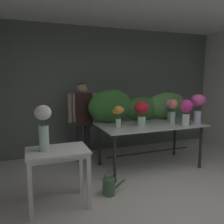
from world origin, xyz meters
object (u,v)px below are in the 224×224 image
at_px(vase_coral_ranunculus, 173,110).
at_px(vase_sunset_stock, 118,114).
at_px(vase_crimson_lilies, 142,111).
at_px(watering_can, 109,186).
at_px(vase_magenta_anemones, 186,110).
at_px(vase_fuchsia_peonies, 198,105).
at_px(florist, 83,114).
at_px(vase_lilac_roses, 171,107).
at_px(vase_white_roses_tall, 43,125).
at_px(display_table_glass, 150,130).
at_px(side_table_white, 58,158).

distance_m(vase_coral_ranunculus, vase_sunset_stock, 1.08).
xyz_separation_m(vase_crimson_lilies, watering_can, (-0.84, -0.64, -0.95)).
distance_m(vase_coral_ranunculus, vase_magenta_anemones, 0.27).
xyz_separation_m(vase_fuchsia_peonies, vase_crimson_lilies, (-1.04, 0.21, -0.09)).
distance_m(florist, vase_magenta_anemones, 1.94).
bearing_deg(vase_sunset_stock, watering_can, -121.35).
relative_size(vase_sunset_stock, vase_lilac_roses, 0.87).
relative_size(vase_magenta_anemones, vase_white_roses_tall, 0.81).
bearing_deg(vase_white_roses_tall, florist, 60.45).
height_order(vase_crimson_lilies, watering_can, vase_crimson_lilies).
bearing_deg(watering_can, vase_white_roses_tall, -178.15).
height_order(vase_coral_ranunculus, vase_white_roses_tall, vase_white_roses_tall).
distance_m(vase_fuchsia_peonies, vase_lilac_roses, 0.56).
bearing_deg(florist, vase_white_roses_tall, -119.55).
relative_size(florist, vase_coral_ranunculus, 3.45).
height_order(vase_sunset_stock, vase_white_roses_tall, vase_white_roses_tall).
height_order(display_table_glass, vase_lilac_roses, vase_lilac_roses).
xyz_separation_m(vase_coral_ranunculus, vase_magenta_anemones, (0.10, -0.25, 0.02)).
distance_m(vase_sunset_stock, vase_lilac_roses, 1.25).
xyz_separation_m(vase_coral_ranunculus, vase_lilac_roses, (0.15, 0.29, 0.01)).
distance_m(vase_sunset_stock, vase_white_roses_tall, 1.46).
height_order(display_table_glass, vase_sunset_stock, vase_sunset_stock).
height_order(vase_magenta_anemones, vase_crimson_lilies, vase_magenta_anemones).
height_order(vase_fuchsia_peonies, vase_crimson_lilies, vase_fuchsia_peonies).
bearing_deg(vase_magenta_anemones, vase_sunset_stock, 165.96).
relative_size(side_table_white, vase_crimson_lilies, 1.77).
height_order(vase_sunset_stock, vase_crimson_lilies, vase_crimson_lilies).
bearing_deg(vase_lilac_roses, side_table_white, -157.90).
bearing_deg(display_table_glass, vase_sunset_stock, -176.85).
xyz_separation_m(vase_sunset_stock, vase_magenta_anemones, (1.18, -0.29, 0.04)).
xyz_separation_m(side_table_white, vase_crimson_lilies, (1.55, 0.67, 0.43)).
height_order(display_table_glass, vase_magenta_anemones, vase_magenta_anemones).
distance_m(side_table_white, watering_can, 0.88).
distance_m(vase_sunset_stock, vase_fuchsia_peonies, 1.50).
relative_size(vase_magenta_anemones, watering_can, 1.32).
bearing_deg(side_table_white, vase_lilac_roses, 22.10).
xyz_separation_m(vase_fuchsia_peonies, vase_white_roses_tall, (-2.75, -0.46, -0.08)).
distance_m(display_table_glass, side_table_white, 1.92).
distance_m(side_table_white, vase_magenta_anemones, 2.38).
distance_m(vase_magenta_anemones, vase_white_roses_tall, 2.49).
relative_size(side_table_white, vase_coral_ranunculus, 1.71).
bearing_deg(vase_crimson_lilies, display_table_glass, 19.26).
bearing_deg(vase_sunset_stock, vase_coral_ranunculus, -2.45).
height_order(vase_crimson_lilies, vase_lilac_roses, vase_crimson_lilies).
bearing_deg(vase_crimson_lilies, vase_sunset_stock, 174.64).
relative_size(side_table_white, vase_sunset_stock, 2.09).
height_order(vase_coral_ranunculus, vase_sunset_stock, vase_coral_ranunculus).
relative_size(vase_coral_ranunculus, vase_lilac_roses, 1.06).
bearing_deg(display_table_glass, side_table_white, -157.12).
relative_size(side_table_white, vase_white_roses_tall, 1.34).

